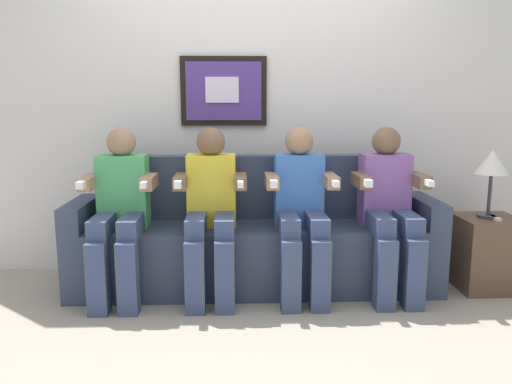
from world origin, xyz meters
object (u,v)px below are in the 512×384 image
object	(u,v)px
person_left_center	(211,206)
person_rightmost	(389,205)
table_lamp	(492,165)
spare_remote_on_table	(494,218)
person_leftmost	(120,207)
side_table_right	(486,253)
couch	(255,242)
person_right_center	(301,206)

from	to	relation	value
person_left_center	person_rightmost	bearing A→B (deg)	0.00
table_lamp	spare_remote_on_table	bearing A→B (deg)	-64.30
person_leftmost	side_table_right	world-z (taller)	person_leftmost
table_lamp	person_leftmost	bearing A→B (deg)	-178.75
couch	side_table_right	world-z (taller)	couch
person_rightmost	spare_remote_on_table	xyz separation A→B (m)	(0.72, 0.01, -0.10)
person_left_center	side_table_right	xyz separation A→B (m)	(1.88, 0.06, -0.36)
person_rightmost	person_left_center	bearing A→B (deg)	180.00
person_left_center	couch	bearing A→B (deg)	30.04
table_lamp	side_table_right	bearing A→B (deg)	26.60
person_left_center	person_right_center	distance (m)	0.58
person_leftmost	side_table_right	xyz separation A→B (m)	(2.47, 0.06, -0.36)
person_leftmost	side_table_right	distance (m)	2.49
couch	table_lamp	size ratio (longest dim) A/B	5.40
person_left_center	person_rightmost	distance (m)	1.17
person_leftmost	person_left_center	distance (m)	0.58
couch	person_right_center	distance (m)	0.45
couch	person_rightmost	distance (m)	0.94
person_right_center	couch	bearing A→B (deg)	149.94
person_right_center	side_table_right	bearing A→B (deg)	2.71
person_left_center	person_right_center	bearing A→B (deg)	0.00
couch	person_left_center	xyz separation A→B (m)	(-0.29, -0.17, 0.29)
spare_remote_on_table	person_rightmost	bearing A→B (deg)	-179.34
person_left_center	spare_remote_on_table	bearing A→B (deg)	0.25
person_rightmost	couch	bearing A→B (deg)	169.08
side_table_right	table_lamp	distance (m)	0.61
side_table_right	spare_remote_on_table	distance (m)	0.27
side_table_right	table_lamp	bearing A→B (deg)	-153.40
person_right_center	spare_remote_on_table	world-z (taller)	person_right_center
person_rightmost	table_lamp	size ratio (longest dim) A/B	2.41
couch	table_lamp	xyz separation A→B (m)	(1.58, -0.12, 0.55)
person_right_center	side_table_right	distance (m)	1.35
person_rightmost	side_table_right	size ratio (longest dim) A/B	2.22
couch	person_right_center	world-z (taller)	person_right_center
person_leftmost	couch	bearing A→B (deg)	10.91
person_rightmost	spare_remote_on_table	size ratio (longest dim) A/B	8.54
couch	person_right_center	size ratio (longest dim) A/B	2.24
person_leftmost	side_table_right	bearing A→B (deg)	1.43
table_lamp	spare_remote_on_table	xyz separation A→B (m)	(0.02, -0.05, -0.35)
side_table_right	table_lamp	size ratio (longest dim) A/B	1.09
person_left_center	person_right_center	world-z (taller)	same
couch	spare_remote_on_table	world-z (taller)	couch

